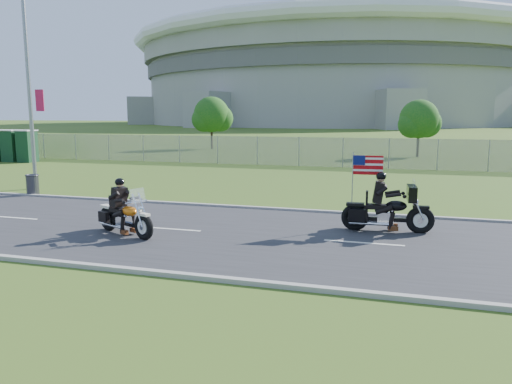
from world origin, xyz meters
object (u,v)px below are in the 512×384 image
(motorcycle_follow, at_px, (387,212))
(trash_can, at_px, (33,185))
(porta_toilet_b, at_px, (12,146))
(porta_toilet_a, at_px, (27,147))
(motorcycle_lead, at_px, (124,218))
(streetlight, at_px, (31,69))

(motorcycle_follow, relative_size, trash_can, 3.05)
(porta_toilet_b, relative_size, trash_can, 2.53)
(porta_toilet_a, xyz_separation_m, trash_can, (11.29, -12.70, -0.69))
(porta_toilet_a, relative_size, trash_can, 2.53)
(porta_toilet_a, distance_m, porta_toilet_b, 1.40)
(porta_toilet_b, relative_size, motorcycle_lead, 0.95)
(porta_toilet_a, bearing_deg, trash_can, -48.36)
(streetlight, height_order, motorcycle_lead, streetlight)
(porta_toilet_a, height_order, porta_toilet_b, same)
(motorcycle_follow, height_order, trash_can, motorcycle_follow)
(streetlight, bearing_deg, porta_toilet_a, 132.91)
(motorcycle_lead, distance_m, motorcycle_follow, 7.91)
(streetlight, xyz_separation_m, porta_toilet_a, (-10.02, 10.78, -4.49))
(motorcycle_lead, bearing_deg, trash_can, 169.97)
(motorcycle_lead, bearing_deg, streetlight, 165.63)
(porta_toilet_a, xyz_separation_m, porta_toilet_b, (-1.40, 0.00, 0.00))
(motorcycle_lead, distance_m, trash_can, 9.42)
(streetlight, xyz_separation_m, porta_toilet_b, (-11.42, 10.78, -4.49))
(motorcycle_lead, height_order, trash_can, motorcycle_lead)
(streetlight, xyz_separation_m, trash_can, (1.27, -1.92, -5.18))
(porta_toilet_b, bearing_deg, streetlight, -43.35)
(streetlight, relative_size, porta_toilet_b, 4.35)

